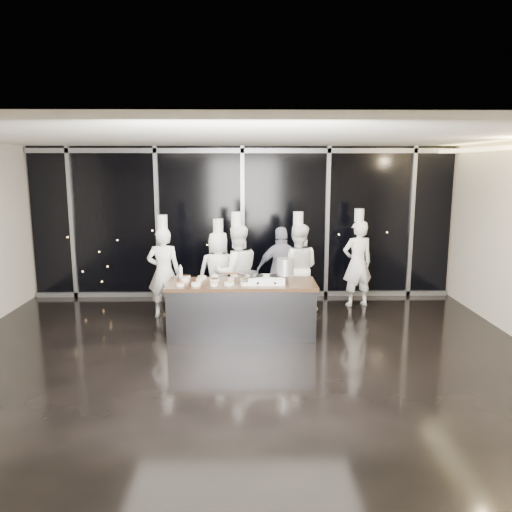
{
  "coord_description": "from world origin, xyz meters",
  "views": [
    {
      "loc": [
        0.1,
        -7.12,
        2.82
      ],
      "look_at": [
        0.25,
        1.2,
        1.29
      ],
      "focal_mm": 35.0,
      "sensor_mm": 36.0,
      "label": 1
    }
  ],
  "objects_px": {
    "chef_right": "(297,268)",
    "chef_side": "(357,262)",
    "guest": "(282,270)",
    "frying_pan": "(247,274)",
    "chef_far_left": "(164,271)",
    "chef_left": "(219,272)",
    "demo_counter": "(242,309)",
    "chef_center": "(237,272)",
    "stove": "(266,280)",
    "stock_pot": "(285,267)"
  },
  "relations": [
    {
      "from": "chef_far_left",
      "to": "guest",
      "type": "bearing_deg",
      "value": -174.47
    },
    {
      "from": "stove",
      "to": "frying_pan",
      "type": "distance_m",
      "value": 0.33
    },
    {
      "from": "chef_side",
      "to": "guest",
      "type": "bearing_deg",
      "value": 3.36
    },
    {
      "from": "demo_counter",
      "to": "frying_pan",
      "type": "xyz_separation_m",
      "value": [
        0.09,
        -0.08,
        0.62
      ]
    },
    {
      "from": "stock_pot",
      "to": "chef_right",
      "type": "height_order",
      "value": "chef_right"
    },
    {
      "from": "demo_counter",
      "to": "chef_center",
      "type": "height_order",
      "value": "chef_center"
    },
    {
      "from": "chef_right",
      "to": "chef_side",
      "type": "relative_size",
      "value": 0.99
    },
    {
      "from": "demo_counter",
      "to": "frying_pan",
      "type": "bearing_deg",
      "value": -41.65
    },
    {
      "from": "frying_pan",
      "to": "chef_right",
      "type": "relative_size",
      "value": 0.3
    },
    {
      "from": "frying_pan",
      "to": "guest",
      "type": "height_order",
      "value": "guest"
    },
    {
      "from": "chef_far_left",
      "to": "chef_left",
      "type": "height_order",
      "value": "chef_far_left"
    },
    {
      "from": "chef_left",
      "to": "chef_side",
      "type": "xyz_separation_m",
      "value": [
        2.75,
        0.52,
        0.08
      ]
    },
    {
      "from": "chef_left",
      "to": "guest",
      "type": "bearing_deg",
      "value": 179.39
    },
    {
      "from": "stove",
      "to": "stock_pot",
      "type": "height_order",
      "value": "stock_pot"
    },
    {
      "from": "stove",
      "to": "chef_center",
      "type": "distance_m",
      "value": 1.07
    },
    {
      "from": "stock_pot",
      "to": "frying_pan",
      "type": "bearing_deg",
      "value": -178.5
    },
    {
      "from": "guest",
      "to": "chef_left",
      "type": "bearing_deg",
      "value": -4.26
    },
    {
      "from": "stock_pot",
      "to": "chef_side",
      "type": "relative_size",
      "value": 0.14
    },
    {
      "from": "frying_pan",
      "to": "stock_pot",
      "type": "height_order",
      "value": "stock_pot"
    },
    {
      "from": "frying_pan",
      "to": "chef_far_left",
      "type": "xyz_separation_m",
      "value": [
        -1.54,
        1.13,
        -0.2
      ]
    },
    {
      "from": "guest",
      "to": "chef_side",
      "type": "bearing_deg",
      "value": -167.42
    },
    {
      "from": "stove",
      "to": "chef_left",
      "type": "height_order",
      "value": "chef_left"
    },
    {
      "from": "demo_counter",
      "to": "frying_pan",
      "type": "relative_size",
      "value": 4.2
    },
    {
      "from": "stove",
      "to": "chef_center",
      "type": "relative_size",
      "value": 0.31
    },
    {
      "from": "guest",
      "to": "chef_right",
      "type": "relative_size",
      "value": 0.86
    },
    {
      "from": "chef_far_left",
      "to": "chef_left",
      "type": "relative_size",
      "value": 1.05
    },
    {
      "from": "stove",
      "to": "chef_right",
      "type": "relative_size",
      "value": 0.31
    },
    {
      "from": "chef_center",
      "to": "chef_right",
      "type": "xyz_separation_m",
      "value": [
        1.15,
        0.47,
        -0.02
      ]
    },
    {
      "from": "chef_left",
      "to": "guest",
      "type": "height_order",
      "value": "chef_left"
    },
    {
      "from": "chef_left",
      "to": "guest",
      "type": "xyz_separation_m",
      "value": [
        1.2,
        0.02,
        0.02
      ]
    },
    {
      "from": "demo_counter",
      "to": "stock_pot",
      "type": "bearing_deg",
      "value": -5.14
    },
    {
      "from": "demo_counter",
      "to": "frying_pan",
      "type": "height_order",
      "value": "frying_pan"
    },
    {
      "from": "frying_pan",
      "to": "chef_center",
      "type": "xyz_separation_m",
      "value": [
        -0.19,
        0.95,
        -0.18
      ]
    },
    {
      "from": "frying_pan",
      "to": "chef_center",
      "type": "relative_size",
      "value": 0.29
    },
    {
      "from": "chef_center",
      "to": "chef_side",
      "type": "height_order",
      "value": "chef_center"
    },
    {
      "from": "frying_pan",
      "to": "chef_side",
      "type": "relative_size",
      "value": 0.3
    },
    {
      "from": "chef_left",
      "to": "chef_center",
      "type": "height_order",
      "value": "chef_center"
    },
    {
      "from": "stock_pot",
      "to": "chef_center",
      "type": "relative_size",
      "value": 0.14
    },
    {
      "from": "guest",
      "to": "chef_side",
      "type": "relative_size",
      "value": 0.85
    },
    {
      "from": "guest",
      "to": "frying_pan",
      "type": "bearing_deg",
      "value": 58.14
    },
    {
      "from": "stove",
      "to": "chef_center",
      "type": "height_order",
      "value": "chef_center"
    },
    {
      "from": "frying_pan",
      "to": "stock_pot",
      "type": "bearing_deg",
      "value": 3.27
    },
    {
      "from": "chef_left",
      "to": "stock_pot",
      "type": "bearing_deg",
      "value": 130.66
    },
    {
      "from": "chef_far_left",
      "to": "chef_right",
      "type": "height_order",
      "value": "chef_right"
    },
    {
      "from": "demo_counter",
      "to": "chef_right",
      "type": "xyz_separation_m",
      "value": [
        1.06,
        1.34,
        0.41
      ]
    },
    {
      "from": "stove",
      "to": "chef_side",
      "type": "distance_m",
      "value": 2.62
    },
    {
      "from": "demo_counter",
      "to": "chef_right",
      "type": "distance_m",
      "value": 1.75
    },
    {
      "from": "demo_counter",
      "to": "chef_center",
      "type": "relative_size",
      "value": 1.24
    },
    {
      "from": "demo_counter",
      "to": "chef_far_left",
      "type": "distance_m",
      "value": 1.84
    },
    {
      "from": "chef_left",
      "to": "guest",
      "type": "distance_m",
      "value": 1.2
    }
  ]
}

